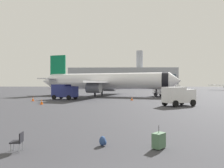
{
  "coord_description": "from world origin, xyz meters",
  "views": [
    {
      "loc": [
        -0.36,
        -4.51,
        3.08
      ],
      "look_at": [
        -1.29,
        27.58,
        3.0
      ],
      "focal_mm": 33.23,
      "sensor_mm": 36.0,
      "label": 1
    }
  ],
  "objects_px": {
    "cargo_van": "(178,95)",
    "safety_cone_near": "(33,99)",
    "airplane_at_gate": "(105,81)",
    "safety_cone_outer": "(132,98)",
    "fuel_truck": "(166,89)",
    "safety_cone_mid": "(101,93)",
    "rolling_suitcase": "(159,140)",
    "gate_chair": "(18,140)",
    "service_truck": "(64,91)",
    "safety_cone_far": "(42,102)",
    "traveller_backpack": "(103,141)"
  },
  "relations": [
    {
      "from": "service_truck",
      "to": "airplane_at_gate",
      "type": "bearing_deg",
      "value": 55.87
    },
    {
      "from": "safety_cone_mid",
      "to": "gate_chair",
      "type": "bearing_deg",
      "value": -89.67
    },
    {
      "from": "safety_cone_far",
      "to": "airplane_at_gate",
      "type": "bearing_deg",
      "value": 68.39
    },
    {
      "from": "fuel_truck",
      "to": "rolling_suitcase",
      "type": "distance_m",
      "value": 41.44
    },
    {
      "from": "safety_cone_mid",
      "to": "service_truck",
      "type": "bearing_deg",
      "value": -105.48
    },
    {
      "from": "cargo_van",
      "to": "airplane_at_gate",
      "type": "bearing_deg",
      "value": 117.39
    },
    {
      "from": "airplane_at_gate",
      "to": "safety_cone_near",
      "type": "distance_m",
      "value": 19.23
    },
    {
      "from": "cargo_van",
      "to": "safety_cone_far",
      "type": "bearing_deg",
      "value": 175.66
    },
    {
      "from": "service_truck",
      "to": "safety_cone_mid",
      "type": "distance_m",
      "value": 20.89
    },
    {
      "from": "cargo_van",
      "to": "rolling_suitcase",
      "type": "bearing_deg",
      "value": -108.71
    },
    {
      "from": "traveller_backpack",
      "to": "gate_chair",
      "type": "height_order",
      "value": "gate_chair"
    },
    {
      "from": "service_truck",
      "to": "safety_cone_outer",
      "type": "relative_size",
      "value": 7.33
    },
    {
      "from": "safety_cone_mid",
      "to": "safety_cone_far",
      "type": "xyz_separation_m",
      "value": [
        -6.41,
        -29.84,
        0.06
      ]
    },
    {
      "from": "fuel_truck",
      "to": "safety_cone_mid",
      "type": "relative_size",
      "value": 9.19
    },
    {
      "from": "service_truck",
      "to": "rolling_suitcase",
      "type": "distance_m",
      "value": 32.42
    },
    {
      "from": "fuel_truck",
      "to": "safety_cone_mid",
      "type": "bearing_deg",
      "value": 149.07
    },
    {
      "from": "safety_cone_mid",
      "to": "rolling_suitcase",
      "type": "distance_m",
      "value": 50.52
    },
    {
      "from": "safety_cone_mid",
      "to": "rolling_suitcase",
      "type": "xyz_separation_m",
      "value": [
        6.74,
        -50.07,
        0.06
      ]
    },
    {
      "from": "service_truck",
      "to": "safety_cone_far",
      "type": "relative_size",
      "value": 6.71
    },
    {
      "from": "fuel_truck",
      "to": "cargo_van",
      "type": "height_order",
      "value": "fuel_truck"
    },
    {
      "from": "rolling_suitcase",
      "to": "safety_cone_near",
      "type": "bearing_deg",
      "value": 122.99
    },
    {
      "from": "service_truck",
      "to": "gate_chair",
      "type": "xyz_separation_m",
      "value": [
        5.86,
        -30.57,
        -1.11
      ]
    },
    {
      "from": "fuel_truck",
      "to": "safety_cone_far",
      "type": "xyz_separation_m",
      "value": [
        -22.71,
        -20.08,
        -1.38
      ]
    },
    {
      "from": "safety_cone_near",
      "to": "traveller_backpack",
      "type": "relative_size",
      "value": 1.7
    },
    {
      "from": "gate_chair",
      "to": "cargo_van",
      "type": "bearing_deg",
      "value": 56.51
    },
    {
      "from": "airplane_at_gate",
      "to": "cargo_van",
      "type": "bearing_deg",
      "value": -62.61
    },
    {
      "from": "fuel_truck",
      "to": "cargo_van",
      "type": "distance_m",
      "value": 21.8
    },
    {
      "from": "cargo_van",
      "to": "gate_chair",
      "type": "bearing_deg",
      "value": -123.49
    },
    {
      "from": "airplane_at_gate",
      "to": "safety_cone_mid",
      "type": "xyz_separation_m",
      "value": [
        -1.71,
        9.36,
        -3.33
      ]
    },
    {
      "from": "airplane_at_gate",
      "to": "safety_cone_outer",
      "type": "relative_size",
      "value": 48.98
    },
    {
      "from": "safety_cone_near",
      "to": "gate_chair",
      "type": "height_order",
      "value": "gate_chair"
    },
    {
      "from": "rolling_suitcase",
      "to": "gate_chair",
      "type": "xyz_separation_m",
      "value": [
        -6.44,
        -0.59,
        0.11
      ]
    },
    {
      "from": "safety_cone_outer",
      "to": "fuel_truck",
      "type": "bearing_deg",
      "value": 53.95
    },
    {
      "from": "fuel_truck",
      "to": "safety_cone_outer",
      "type": "height_order",
      "value": "fuel_truck"
    },
    {
      "from": "service_truck",
      "to": "safety_cone_near",
      "type": "height_order",
      "value": "service_truck"
    },
    {
      "from": "airplane_at_gate",
      "to": "rolling_suitcase",
      "type": "relative_size",
      "value": 32.0
    },
    {
      "from": "service_truck",
      "to": "traveller_backpack",
      "type": "height_order",
      "value": "service_truck"
    },
    {
      "from": "airplane_at_gate",
      "to": "safety_cone_outer",
      "type": "bearing_deg",
      "value": -66.11
    },
    {
      "from": "cargo_van",
      "to": "rolling_suitcase",
      "type": "distance_m",
      "value": 19.82
    },
    {
      "from": "service_truck",
      "to": "safety_cone_near",
      "type": "xyz_separation_m",
      "value": [
        -4.47,
        -4.15,
        -1.2
      ]
    },
    {
      "from": "safety_cone_near",
      "to": "safety_cone_outer",
      "type": "distance_m",
      "value": 17.51
    },
    {
      "from": "service_truck",
      "to": "traveller_backpack",
      "type": "relative_size",
      "value": 10.98
    },
    {
      "from": "fuel_truck",
      "to": "traveller_backpack",
      "type": "bearing_deg",
      "value": -107.03
    },
    {
      "from": "fuel_truck",
      "to": "traveller_backpack",
      "type": "height_order",
      "value": "fuel_truck"
    },
    {
      "from": "service_truck",
      "to": "safety_cone_outer",
      "type": "xyz_separation_m",
      "value": [
        12.9,
        -1.98,
        -1.25
      ]
    },
    {
      "from": "cargo_van",
      "to": "safety_cone_outer",
      "type": "bearing_deg",
      "value": 121.84
    },
    {
      "from": "traveller_backpack",
      "to": "cargo_van",
      "type": "bearing_deg",
      "value": 63.86
    },
    {
      "from": "fuel_truck",
      "to": "safety_cone_outer",
      "type": "distance_m",
      "value": 15.29
    },
    {
      "from": "safety_cone_near",
      "to": "rolling_suitcase",
      "type": "distance_m",
      "value": 30.79
    },
    {
      "from": "cargo_van",
      "to": "safety_cone_near",
      "type": "height_order",
      "value": "cargo_van"
    }
  ]
}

